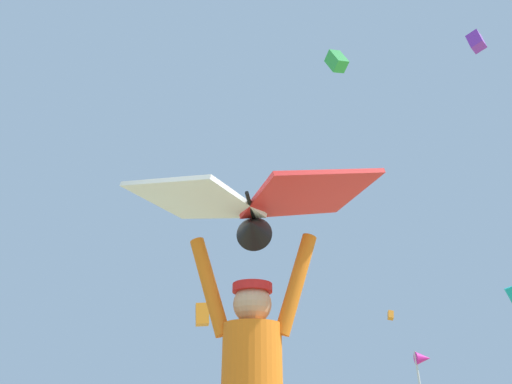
{
  "coord_description": "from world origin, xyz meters",
  "views": [
    {
      "loc": [
        -0.31,
        -2.67,
        0.92
      ],
      "look_at": [
        -0.36,
        1.94,
        3.25
      ],
      "focal_mm": 30.6,
      "sensor_mm": 36.0,
      "label": 1
    }
  ],
  "objects": [
    {
      "name": "distant_kite_green_mid_right",
      "position": [
        2.4,
        8.96,
        11.95
      ],
      "size": [
        0.8,
        0.76,
        0.94
      ],
      "color": "green"
    },
    {
      "name": "distant_kite_teal_high_left",
      "position": [
        -0.06,
        23.24,
        11.35
      ],
      "size": [
        0.69,
        0.67,
        0.28
      ],
      "color": "#19B2AD"
    },
    {
      "name": "distant_kite_purple_low_left",
      "position": [
        10.48,
        13.41,
        17.4
      ],
      "size": [
        0.86,
        0.94,
        1.04
      ],
      "color": "purple"
    },
    {
      "name": "marker_flag",
      "position": [
        2.76,
        6.23,
        1.7
      ],
      "size": [
        0.3,
        0.24,
        1.96
      ],
      "color": "silver",
      "rests_on": "ground"
    },
    {
      "name": "distant_kite_orange_high_right",
      "position": [
        9.51,
        31.03,
        7.48
      ],
      "size": [
        0.52,
        0.63,
        0.8
      ],
      "color": "orange"
    },
    {
      "name": "distant_kite_orange_low_right",
      "position": [
        -3.59,
        22.08,
        5.8
      ],
      "size": [
        0.91,
        0.87,
        1.23
      ],
      "color": "orange"
    },
    {
      "name": "held_stunt_kite",
      "position": [
        -0.37,
        -0.12,
        2.1
      ],
      "size": [
        1.67,
        0.94,
        0.39
      ],
      "color": "black"
    }
  ]
}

